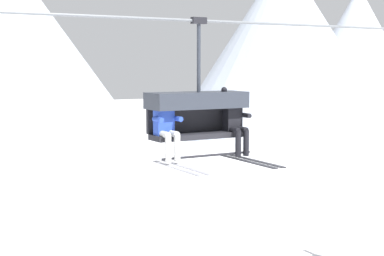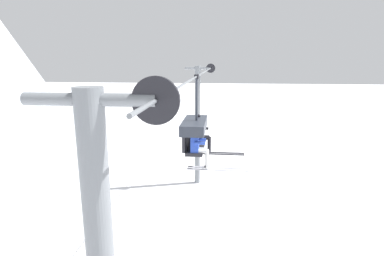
{
  "view_description": "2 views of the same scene",
  "coord_description": "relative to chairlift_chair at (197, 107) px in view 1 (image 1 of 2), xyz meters",
  "views": [
    {
      "loc": [
        -6.26,
        -10.13,
        6.73
      ],
      "look_at": [
        -1.16,
        -0.98,
        5.62
      ],
      "focal_mm": 55.0,
      "sensor_mm": 36.0,
      "label": 1
    },
    {
      "loc": [
        -9.65,
        -1.56,
        7.99
      ],
      "look_at": [
        -0.74,
        -0.65,
        5.98
      ],
      "focal_mm": 28.0,
      "sensor_mm": 36.0,
      "label": 2
    }
  ],
  "objects": [
    {
      "name": "mountain_peak_central",
      "position": [
        30.27,
        36.35,
        2.69
      ],
      "size": [
        22.04,
        22.04,
        17.31
      ],
      "color": "silver",
      "rests_on": "ground_plane"
    },
    {
      "name": "skier_black",
      "position": [
        0.72,
        -0.21,
        -0.28
      ],
      "size": [
        0.48,
        1.7,
        1.34
      ],
      "color": "black"
    },
    {
      "name": "mountain_peak_east",
      "position": [
        40.06,
        36.38,
        1.51
      ],
      "size": [
        16.48,
        16.48,
        14.95
      ],
      "color": "silver",
      "rests_on": "ground_plane"
    },
    {
      "name": "skier_blue",
      "position": [
        -0.72,
        -0.22,
        -0.3
      ],
      "size": [
        0.46,
        1.7,
        1.23
      ],
      "color": "#2847B7"
    },
    {
      "name": "chairlift_chair",
      "position": [
        0.0,
        0.0,
        0.0
      ],
      "size": [
        1.87,
        0.74,
        2.5
      ],
      "color": "#232328"
    },
    {
      "name": "lift_cable",
      "position": [
        2.32,
        -0.07,
        1.58
      ],
      "size": [
        17.43,
        0.05,
        0.05
      ],
      "color": "slate"
    }
  ]
}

